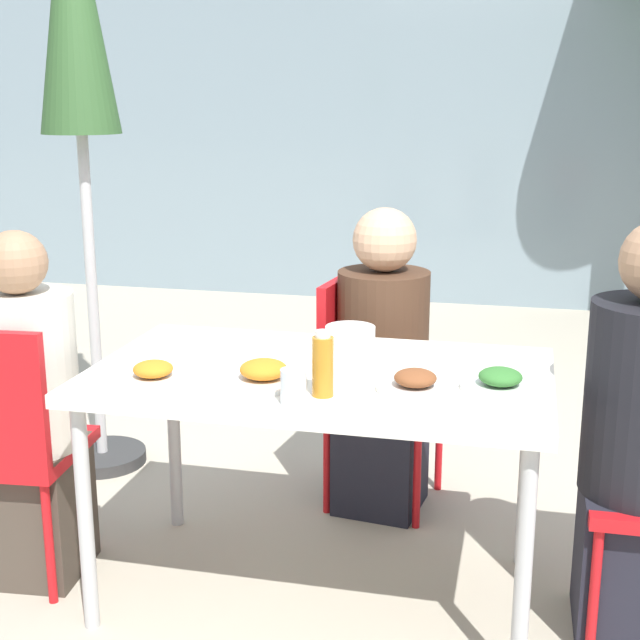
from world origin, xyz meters
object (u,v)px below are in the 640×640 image
(chair_left, at_px, (2,436))
(person_left, at_px, (28,418))
(bottle, at_px, (323,365))
(drinking_cup, at_px, (294,387))
(closed_umbrella, at_px, (75,33))
(chair_far, at_px, (365,374))
(person_far, at_px, (382,370))
(salad_bowl, at_px, (350,335))

(chair_left, xyz_separation_m, person_left, (0.04, 0.08, 0.03))
(bottle, bearing_deg, person_left, 171.75)
(drinking_cup, bearing_deg, chair_left, 171.95)
(person_left, distance_m, closed_umbrella, 1.49)
(closed_umbrella, bearing_deg, bottle, -40.10)
(chair_far, distance_m, drinking_cup, 1.04)
(chair_far, height_order, person_far, person_far)
(closed_umbrella, bearing_deg, person_left, -76.41)
(salad_bowl, bearing_deg, bottle, -86.89)
(chair_left, bearing_deg, salad_bowl, 19.48)
(person_far, height_order, drinking_cup, person_far)
(person_far, xyz_separation_m, closed_umbrella, (-1.21, 0.13, 1.19))
(chair_left, height_order, closed_umbrella, closed_umbrella)
(chair_left, distance_m, salad_bowl, 1.12)
(chair_left, bearing_deg, bottle, -8.28)
(closed_umbrella, distance_m, bottle, 1.80)
(drinking_cup, bearing_deg, closed_umbrella, 136.30)
(chair_far, distance_m, bottle, 0.98)
(drinking_cup, bearing_deg, person_left, 166.50)
(person_left, height_order, closed_umbrella, closed_umbrella)
(bottle, relative_size, drinking_cup, 1.94)
(chair_far, bearing_deg, bottle, 10.53)
(chair_left, height_order, drinking_cup, chair_left)
(person_left, relative_size, closed_umbrella, 0.47)
(drinking_cup, bearing_deg, chair_far, 89.56)
(closed_umbrella, bearing_deg, drinking_cup, -43.70)
(chair_far, xyz_separation_m, salad_bowl, (0.02, -0.41, 0.26))
(salad_bowl, bearing_deg, person_far, 81.81)
(chair_left, relative_size, chair_far, 1.00)
(chair_left, relative_size, bottle, 4.76)
(drinking_cup, relative_size, salad_bowl, 0.58)
(salad_bowl, bearing_deg, chair_far, 93.15)
(person_far, bearing_deg, chair_left, -44.92)
(bottle, bearing_deg, chair_far, 93.13)
(person_left, distance_m, chair_far, 1.21)
(chair_far, relative_size, drinking_cup, 9.22)
(person_far, bearing_deg, person_left, -46.82)
(person_left, xyz_separation_m, chair_far, (0.93, 0.78, -0.03))
(bottle, distance_m, drinking_cup, 0.11)
(chair_left, distance_m, drinking_cup, 1.01)
(person_left, xyz_separation_m, salad_bowl, (0.95, 0.37, 0.23))
(chair_far, relative_size, closed_umbrella, 0.36)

